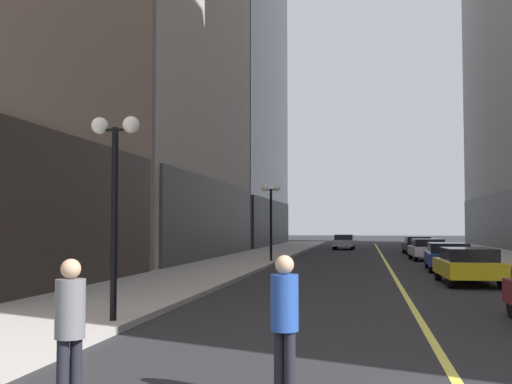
# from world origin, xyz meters

# --- Properties ---
(ground_plane) EXTENTS (200.00, 200.00, 0.00)m
(ground_plane) POSITION_xyz_m (0.00, 35.00, 0.00)
(ground_plane) COLOR #262628
(sidewalk_left) EXTENTS (4.50, 78.00, 0.15)m
(sidewalk_left) POSITION_xyz_m (-8.25, 35.00, 0.07)
(sidewalk_left) COLOR #ADA8A0
(sidewalk_left) RESTS_ON ground
(lane_centre_stripe) EXTENTS (0.16, 70.00, 0.01)m
(lane_centre_stripe) POSITION_xyz_m (0.00, 35.00, 0.00)
(lane_centre_stripe) COLOR #E5D64C
(lane_centre_stripe) RESTS_ON ground
(building_left_far) EXTENTS (15.66, 26.00, 39.43)m
(building_left_far) POSITION_xyz_m (-18.23, 60.00, 19.65)
(building_left_far) COLOR #4C515B
(building_left_far) RESTS_ON ground
(car_yellow) EXTENTS (2.02, 4.51, 1.32)m
(car_yellow) POSITION_xyz_m (2.46, 19.12, 0.72)
(car_yellow) COLOR yellow
(car_yellow) RESTS_ON ground
(car_blue) EXTENTS (2.13, 4.74, 1.32)m
(car_blue) POSITION_xyz_m (2.64, 26.13, 0.72)
(car_blue) COLOR navy
(car_blue) RESTS_ON ground
(car_white) EXTENTS (2.10, 4.16, 1.32)m
(car_white) POSITION_xyz_m (2.57, 35.18, 0.72)
(car_white) COLOR silver
(car_white) RESTS_ON ground
(car_black) EXTENTS (2.01, 4.21, 1.32)m
(car_black) POSITION_xyz_m (2.63, 43.56, 0.72)
(car_black) COLOR black
(car_black) RESTS_ON ground
(car_silver) EXTENTS (1.94, 4.69, 1.32)m
(car_silver) POSITION_xyz_m (-3.02, 52.99, 0.72)
(car_silver) COLOR #B7B7BC
(car_silver) RESTS_ON ground
(pedestrian_in_blue_hoodie) EXTENTS (0.47, 0.47, 1.77)m
(pedestrian_in_blue_hoodie) POSITION_xyz_m (-2.18, 2.74, 1.04)
(pedestrian_in_blue_hoodie) COLOR black
(pedestrian_in_blue_hoodie) RESTS_ON ground
(pedestrian_in_grey_suit) EXTENTS (0.48, 0.48, 1.75)m
(pedestrian_in_grey_suit) POSITION_xyz_m (-4.52, 1.88, 1.02)
(pedestrian_in_grey_suit) COLOR black
(pedestrian_in_grey_suit) RESTS_ON ground
(street_lamp_left_near) EXTENTS (1.06, 0.36, 4.43)m
(street_lamp_left_near) POSITION_xyz_m (-6.40, 7.74, 3.26)
(street_lamp_left_near) COLOR black
(street_lamp_left_near) RESTS_ON ground
(street_lamp_left_far) EXTENTS (1.06, 0.36, 4.43)m
(street_lamp_left_far) POSITION_xyz_m (-6.40, 30.55, 3.26)
(street_lamp_left_far) COLOR black
(street_lamp_left_far) RESTS_ON ground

